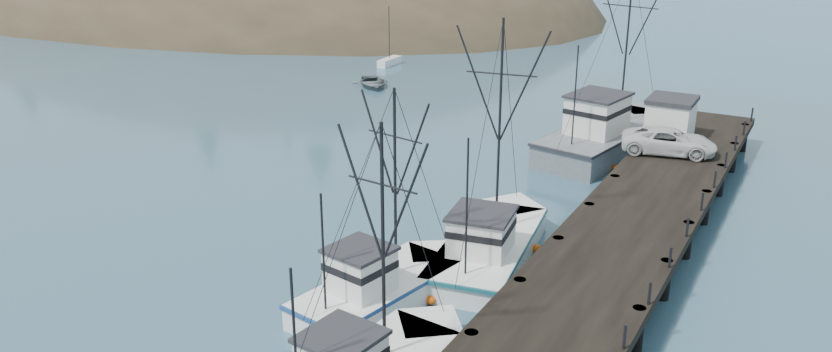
{
  "coord_description": "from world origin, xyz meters",
  "views": [
    {
      "loc": [
        22.55,
        -23.88,
        18.32
      ],
      "look_at": [
        1.8,
        14.14,
        2.5
      ],
      "focal_mm": 35.0,
      "sensor_mm": 36.0,
      "label": 1
    }
  ],
  "objects": [
    {
      "name": "motorboat",
      "position": [
        -16.94,
        39.89,
        0.0
      ],
      "size": [
        5.96,
        6.11,
        1.03
      ],
      "primitive_type": "imported",
      "rotation": [
        0.0,
        0.0,
        0.71
      ],
      "color": "#575F61",
      "rests_on": "ground"
    },
    {
      "name": "pier",
      "position": [
        14.0,
        16.0,
        1.69
      ],
      "size": [
        6.0,
        44.0,
        2.0
      ],
      "color": "black",
      "rests_on": "ground"
    },
    {
      "name": "trawler_mid",
      "position": [
        5.35,
        4.43,
        0.82
      ],
      "size": [
        5.06,
        10.37,
        10.34
      ],
      "color": "white",
      "rests_on": "ground"
    },
    {
      "name": "headland",
      "position": [
        -74.95,
        78.61,
        -4.55
      ],
      "size": [
        134.8,
        78.0,
        51.0
      ],
      "color": "#382D1E",
      "rests_on": "ground"
    },
    {
      "name": "pier_shed",
      "position": [
        12.5,
        30.08,
        3.42
      ],
      "size": [
        3.0,
        3.2,
        2.8
      ],
      "color": "silver",
      "rests_on": "pier"
    },
    {
      "name": "moored_sailboats",
      "position": [
        -32.01,
        56.61,
        0.33
      ],
      "size": [
        18.73,
        18.93,
        6.35
      ],
      "color": "white",
      "rests_on": "ground"
    },
    {
      "name": "ground",
      "position": [
        0.0,
        0.0,
        0.0
      ],
      "size": [
        400.0,
        400.0,
        0.0
      ],
      "primitive_type": "plane",
      "color": "#30536C",
      "rests_on": "ground"
    },
    {
      "name": "pickup_truck",
      "position": [
        13.2,
        26.71,
        2.81
      ],
      "size": [
        6.27,
        3.83,
        1.62
      ],
      "primitive_type": "imported",
      "rotation": [
        0.0,
        0.0,
        1.78
      ],
      "color": "silver",
      "rests_on": "pier"
    },
    {
      "name": "work_vessel",
      "position": [
        8.1,
        31.58,
        1.23
      ],
      "size": [
        7.11,
        15.92,
        13.22
      ],
      "color": "slate",
      "rests_on": "ground"
    },
    {
      "name": "trawler_far",
      "position": [
        7.8,
        11.02,
        0.82
      ],
      "size": [
        5.53,
        12.5,
        12.54
      ],
      "color": "white",
      "rests_on": "ground"
    }
  ]
}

